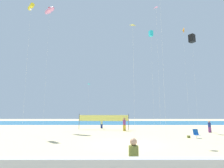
{
  "coord_description": "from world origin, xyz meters",
  "views": [
    {
      "loc": [
        -1.34,
        -15.81,
        2.54
      ],
      "look_at": [
        -1.36,
        8.44,
        6.35
      ],
      "focal_mm": 29.37,
      "sensor_mm": 36.0,
      "label": 1
    }
  ],
  "objects_px": {
    "beachgoer_navy_shirt": "(210,126)",
    "beachgoer_sage_shirt": "(102,123)",
    "kite_yellow_diamond": "(133,27)",
    "kite_pink_diamond": "(156,10)",
    "kite_yellow_tube": "(31,7)",
    "kite_orange_delta": "(183,31)",
    "beachgoer_plum_shirt": "(124,124)",
    "beach_handbag": "(189,137)",
    "kite_black_box": "(192,38)",
    "volleyball_net": "(104,119)",
    "kite_pink_inflatable": "(50,11)",
    "kite_cyan_box": "(151,34)",
    "folding_beach_chair": "(196,133)",
    "mother_figure": "(134,159)",
    "kite_cyan_diamond": "(89,85)"
  },
  "relations": [
    {
      "from": "beach_handbag",
      "to": "kite_pink_diamond",
      "type": "relative_size",
      "value": 0.02
    },
    {
      "from": "kite_orange_delta",
      "to": "beachgoer_plum_shirt",
      "type": "bearing_deg",
      "value": -145.08
    },
    {
      "from": "beachgoer_plum_shirt",
      "to": "kite_pink_inflatable",
      "type": "xyz_separation_m",
      "value": [
        -13.64,
        5.72,
        20.79
      ]
    },
    {
      "from": "beachgoer_navy_shirt",
      "to": "beachgoer_sage_shirt",
      "type": "height_order",
      "value": "beachgoer_navy_shirt"
    },
    {
      "from": "beach_handbag",
      "to": "kite_yellow_diamond",
      "type": "xyz_separation_m",
      "value": [
        -5.56,
        -0.65,
        11.64
      ]
    },
    {
      "from": "kite_pink_diamond",
      "to": "kite_yellow_tube",
      "type": "bearing_deg",
      "value": 176.92
    },
    {
      "from": "volleyball_net",
      "to": "kite_pink_inflatable",
      "type": "relative_size",
      "value": 0.34
    },
    {
      "from": "kite_pink_inflatable",
      "to": "kite_yellow_diamond",
      "type": "height_order",
      "value": "kite_pink_inflatable"
    },
    {
      "from": "kite_black_box",
      "to": "kite_cyan_box",
      "type": "relative_size",
      "value": 0.96
    },
    {
      "from": "beachgoer_plum_shirt",
      "to": "beachgoer_sage_shirt",
      "type": "bearing_deg",
      "value": -134.74
    },
    {
      "from": "beachgoer_plum_shirt",
      "to": "kite_yellow_diamond",
      "type": "distance_m",
      "value": 13.36
    },
    {
      "from": "kite_cyan_diamond",
      "to": "kite_orange_delta",
      "type": "distance_m",
      "value": 22.49
    },
    {
      "from": "kite_pink_diamond",
      "to": "kite_yellow_diamond",
      "type": "relative_size",
      "value": 1.47
    },
    {
      "from": "kite_cyan_diamond",
      "to": "kite_yellow_tube",
      "type": "relative_size",
      "value": 0.42
    },
    {
      "from": "beach_handbag",
      "to": "beachgoer_sage_shirt",
      "type": "bearing_deg",
      "value": 129.43
    },
    {
      "from": "beachgoer_navy_shirt",
      "to": "kite_yellow_tube",
      "type": "xyz_separation_m",
      "value": [
        -24.94,
        1.03,
        17.49
      ]
    },
    {
      "from": "mother_figure",
      "to": "beachgoer_navy_shirt",
      "type": "distance_m",
      "value": 21.08
    },
    {
      "from": "volleyball_net",
      "to": "kite_black_box",
      "type": "relative_size",
      "value": 0.49
    },
    {
      "from": "beachgoer_navy_shirt",
      "to": "kite_yellow_diamond",
      "type": "distance_m",
      "value": 16.21
    },
    {
      "from": "beachgoer_sage_shirt",
      "to": "kite_yellow_diamond",
      "type": "height_order",
      "value": "kite_yellow_diamond"
    },
    {
      "from": "kite_black_box",
      "to": "beachgoer_navy_shirt",
      "type": "bearing_deg",
      "value": -99.34
    },
    {
      "from": "mother_figure",
      "to": "beachgoer_plum_shirt",
      "type": "xyz_separation_m",
      "value": [
        0.95,
        19.46,
        0.13
      ]
    },
    {
      "from": "volleyball_net",
      "to": "kite_yellow_diamond",
      "type": "distance_m",
      "value": 14.76
    },
    {
      "from": "beachgoer_sage_shirt",
      "to": "beachgoer_navy_shirt",
      "type": "bearing_deg",
      "value": -111.75
    },
    {
      "from": "beachgoer_plum_shirt",
      "to": "kite_yellow_diamond",
      "type": "bearing_deg",
      "value": 10.7
    },
    {
      "from": "beachgoer_navy_shirt",
      "to": "kite_cyan_box",
      "type": "relative_size",
      "value": 0.09
    },
    {
      "from": "kite_pink_inflatable",
      "to": "kite_cyan_box",
      "type": "distance_m",
      "value": 19.65
    },
    {
      "from": "beachgoer_sage_shirt",
      "to": "kite_pink_diamond",
      "type": "relative_size",
      "value": 0.08
    },
    {
      "from": "kite_cyan_diamond",
      "to": "kite_pink_inflatable",
      "type": "distance_m",
      "value": 16.3
    },
    {
      "from": "folding_beach_chair",
      "to": "kite_yellow_diamond",
      "type": "xyz_separation_m",
      "value": [
        -6.32,
        -0.56,
        11.3
      ]
    },
    {
      "from": "mother_figure",
      "to": "kite_yellow_diamond",
      "type": "xyz_separation_m",
      "value": [
        1.47,
        11.58,
        10.9
      ]
    },
    {
      "from": "beachgoer_plum_shirt",
      "to": "folding_beach_chair",
      "type": "height_order",
      "value": "beachgoer_plum_shirt"
    },
    {
      "from": "beachgoer_sage_shirt",
      "to": "kite_black_box",
      "type": "xyz_separation_m",
      "value": [
        15.26,
        -1.46,
        14.17
      ]
    },
    {
      "from": "beach_handbag",
      "to": "kite_pink_inflatable",
      "type": "relative_size",
      "value": 0.01
    },
    {
      "from": "kite_orange_delta",
      "to": "kite_pink_inflatable",
      "type": "bearing_deg",
      "value": -172.89
    },
    {
      "from": "kite_black_box",
      "to": "beachgoer_plum_shirt",
      "type": "bearing_deg",
      "value": -166.1
    },
    {
      "from": "beachgoer_navy_shirt",
      "to": "folding_beach_chair",
      "type": "xyz_separation_m",
      "value": [
        -4.14,
        -5.24,
        -0.35
      ]
    },
    {
      "from": "mother_figure",
      "to": "kite_orange_delta",
      "type": "distance_m",
      "value": 36.67
    },
    {
      "from": "kite_yellow_diamond",
      "to": "kite_yellow_tube",
      "type": "distance_m",
      "value": 17.3
    },
    {
      "from": "volleyball_net",
      "to": "kite_orange_delta",
      "type": "distance_m",
      "value": 24.77
    },
    {
      "from": "kite_pink_inflatable",
      "to": "kite_yellow_diamond",
      "type": "bearing_deg",
      "value": -43.86
    },
    {
      "from": "kite_pink_diamond",
      "to": "kite_yellow_tube",
      "type": "xyz_separation_m",
      "value": [
        -18.57,
        1.0,
        1.02
      ]
    },
    {
      "from": "beachgoer_navy_shirt",
      "to": "folding_beach_chair",
      "type": "bearing_deg",
      "value": -113.27
    },
    {
      "from": "kite_orange_delta",
      "to": "beachgoer_navy_shirt",
      "type": "bearing_deg",
      "value": -100.06
    },
    {
      "from": "kite_pink_diamond",
      "to": "kite_orange_delta",
      "type": "xyz_separation_m",
      "value": [
        8.35,
        11.09,
        1.98
      ]
    },
    {
      "from": "beachgoer_navy_shirt",
      "to": "volleyball_net",
      "type": "relative_size",
      "value": 0.2
    },
    {
      "from": "mother_figure",
      "to": "folding_beach_chair",
      "type": "distance_m",
      "value": 14.43
    },
    {
      "from": "beachgoer_sage_shirt",
      "to": "kite_cyan_diamond",
      "type": "distance_m",
      "value": 7.29
    },
    {
      "from": "kite_pink_diamond",
      "to": "beach_handbag",
      "type": "bearing_deg",
      "value": -74.02
    },
    {
      "from": "mother_figure",
      "to": "beachgoer_sage_shirt",
      "type": "xyz_separation_m",
      "value": [
        -2.51,
        23.84,
        -0.05
      ]
    }
  ]
}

